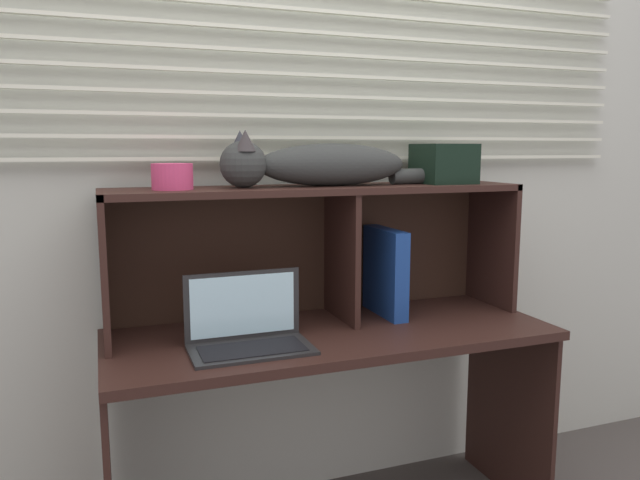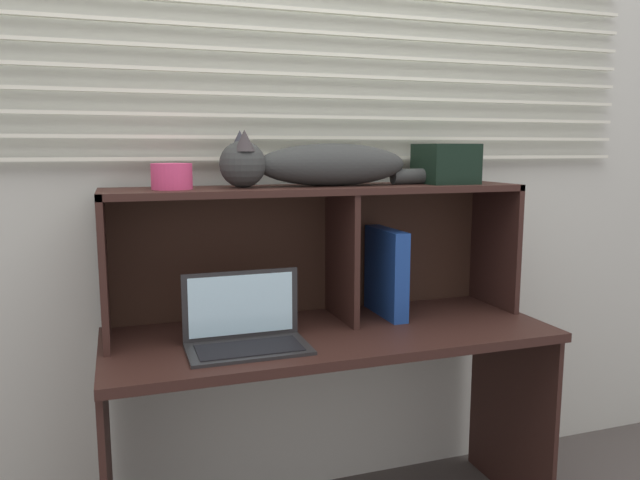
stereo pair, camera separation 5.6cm
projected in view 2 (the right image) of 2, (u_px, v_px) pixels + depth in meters
back_panel_with_blinds at (302, 160)px, 2.18m from camera, size 4.40×0.08×2.50m
desk at (331, 370)px, 1.99m from camera, size 1.44×0.56×0.71m
hutch_shelf_unit at (319, 227)px, 2.06m from camera, size 1.40×0.30×0.46m
cat at (317, 164)px, 1.99m from camera, size 0.86×0.16×0.18m
laptop at (246, 331)px, 1.80m from camera, size 0.36×0.20×0.22m
binder_upright at (386, 272)px, 2.13m from camera, size 0.06×0.26×0.31m
book_stack at (217, 323)px, 1.96m from camera, size 0.15×0.25×0.05m
small_basket at (172, 176)px, 1.85m from camera, size 0.13×0.13×0.08m
storage_box at (445, 164)px, 2.15m from camera, size 0.18×0.19×0.14m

